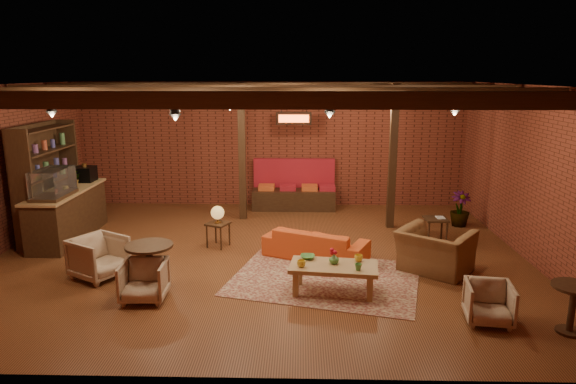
{
  "coord_description": "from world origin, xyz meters",
  "views": [
    {
      "loc": [
        0.77,
        -9.23,
        3.41
      ],
      "look_at": [
        0.53,
        0.2,
        1.22
      ],
      "focal_mm": 32.0,
      "sensor_mm": 36.0,
      "label": 1
    }
  ],
  "objects_px": {
    "armchair_a": "(99,255)",
    "plant_tall": "(463,175)",
    "armchair_right": "(435,244)",
    "side_table_lamp": "(218,216)",
    "armchair_far": "(489,301)",
    "side_table_book": "(436,220)",
    "round_table_right": "(573,301)",
    "coffee_table": "(333,268)",
    "round_table_left": "(150,260)",
    "armchair_b": "(144,279)",
    "sofa": "(316,243)"
  },
  "relations": [
    {
      "from": "side_table_book",
      "to": "plant_tall",
      "type": "xyz_separation_m",
      "value": [
        0.84,
        1.16,
        0.72
      ]
    },
    {
      "from": "round_table_right",
      "to": "plant_tall",
      "type": "xyz_separation_m",
      "value": [
        0.0,
        4.95,
        0.74
      ]
    },
    {
      "from": "armchair_b",
      "to": "armchair_far",
      "type": "bearing_deg",
      "value": -9.45
    },
    {
      "from": "round_table_right",
      "to": "coffee_table",
      "type": "bearing_deg",
      "value": 158.69
    },
    {
      "from": "round_table_right",
      "to": "armchair_right",
      "type": "bearing_deg",
      "value": 120.51
    },
    {
      "from": "coffee_table",
      "to": "side_table_lamp",
      "type": "distance_m",
      "value": 3.07
    },
    {
      "from": "armchair_right",
      "to": "round_table_left",
      "type": "bearing_deg",
      "value": 48.73
    },
    {
      "from": "armchair_right",
      "to": "armchair_far",
      "type": "relative_size",
      "value": 1.84
    },
    {
      "from": "armchair_far",
      "to": "round_table_left",
      "type": "bearing_deg",
      "value": 177.98
    },
    {
      "from": "armchair_b",
      "to": "round_table_right",
      "type": "height_order",
      "value": "armchair_b"
    },
    {
      "from": "armchair_right",
      "to": "side_table_lamp",
      "type": "bearing_deg",
      "value": 20.22
    },
    {
      "from": "sofa",
      "to": "round_table_right",
      "type": "height_order",
      "value": "round_table_right"
    },
    {
      "from": "plant_tall",
      "to": "sofa",
      "type": "bearing_deg",
      "value": -147.04
    },
    {
      "from": "armchair_a",
      "to": "armchair_far",
      "type": "relative_size",
      "value": 1.25
    },
    {
      "from": "armchair_far",
      "to": "round_table_right",
      "type": "bearing_deg",
      "value": -6.9
    },
    {
      "from": "round_table_right",
      "to": "plant_tall",
      "type": "bearing_deg",
      "value": 90.0
    },
    {
      "from": "round_table_left",
      "to": "plant_tall",
      "type": "distance_m",
      "value": 7.12
    },
    {
      "from": "sofa",
      "to": "round_table_left",
      "type": "xyz_separation_m",
      "value": [
        -2.67,
        -1.59,
        0.25
      ]
    },
    {
      "from": "coffee_table",
      "to": "armchair_b",
      "type": "distance_m",
      "value": 2.92
    },
    {
      "from": "armchair_right",
      "to": "plant_tall",
      "type": "distance_m",
      "value": 3.15
    },
    {
      "from": "armchair_right",
      "to": "round_table_right",
      "type": "xyz_separation_m",
      "value": [
        1.27,
        -2.16,
        -0.05
      ]
    },
    {
      "from": "armchair_a",
      "to": "armchair_b",
      "type": "xyz_separation_m",
      "value": [
        1.03,
        -0.86,
        -0.05
      ]
    },
    {
      "from": "sofa",
      "to": "side_table_lamp",
      "type": "relative_size",
      "value": 2.29
    },
    {
      "from": "armchair_b",
      "to": "armchair_far",
      "type": "xyz_separation_m",
      "value": [
        5.02,
        -0.61,
        -0.02
      ]
    },
    {
      "from": "armchair_far",
      "to": "plant_tall",
      "type": "bearing_deg",
      "value": 86.42
    },
    {
      "from": "sofa",
      "to": "side_table_lamp",
      "type": "distance_m",
      "value": 2.06
    },
    {
      "from": "side_table_lamp",
      "to": "round_table_right",
      "type": "bearing_deg",
      "value": -32.68
    },
    {
      "from": "armchair_far",
      "to": "plant_tall",
      "type": "height_order",
      "value": "plant_tall"
    },
    {
      "from": "side_table_book",
      "to": "round_table_right",
      "type": "distance_m",
      "value": 3.89
    },
    {
      "from": "round_table_left",
      "to": "armchair_far",
      "type": "xyz_separation_m",
      "value": [
        5.01,
        -0.92,
        -0.21
      ]
    },
    {
      "from": "round_table_right",
      "to": "armchair_far",
      "type": "relative_size",
      "value": 1.07
    },
    {
      "from": "plant_tall",
      "to": "side_table_book",
      "type": "bearing_deg",
      "value": -126.05
    },
    {
      "from": "sofa",
      "to": "armchair_right",
      "type": "distance_m",
      "value": 2.17
    },
    {
      "from": "side_table_lamp",
      "to": "armchair_far",
      "type": "distance_m",
      "value": 5.3
    },
    {
      "from": "side_table_book",
      "to": "armchair_far",
      "type": "xyz_separation_m",
      "value": [
        -0.15,
        -3.52,
        -0.15
      ]
    },
    {
      "from": "side_table_lamp",
      "to": "side_table_book",
      "type": "bearing_deg",
      "value": 5.28
    },
    {
      "from": "side_table_lamp",
      "to": "armchair_b",
      "type": "relative_size",
      "value": 1.23
    },
    {
      "from": "armchair_a",
      "to": "plant_tall",
      "type": "relative_size",
      "value": 0.33
    },
    {
      "from": "round_table_right",
      "to": "armchair_far",
      "type": "distance_m",
      "value": 1.04
    },
    {
      "from": "round_table_right",
      "to": "armchair_far",
      "type": "xyz_separation_m",
      "value": [
        -1.0,
        0.27,
        -0.14
      ]
    },
    {
      "from": "round_table_left",
      "to": "armchair_right",
      "type": "height_order",
      "value": "armchair_right"
    },
    {
      "from": "coffee_table",
      "to": "round_table_right",
      "type": "height_order",
      "value": "coffee_table"
    },
    {
      "from": "side_table_lamp",
      "to": "round_table_left",
      "type": "relative_size",
      "value": 1.08
    },
    {
      "from": "side_table_book",
      "to": "plant_tall",
      "type": "bearing_deg",
      "value": 53.95
    },
    {
      "from": "armchair_b",
      "to": "round_table_right",
      "type": "xyz_separation_m",
      "value": [
        6.02,
        -0.88,
        0.11
      ]
    },
    {
      "from": "plant_tall",
      "to": "armchair_a",
      "type": "bearing_deg",
      "value": -155.53
    },
    {
      "from": "side_table_lamp",
      "to": "round_table_left",
      "type": "height_order",
      "value": "side_table_lamp"
    },
    {
      "from": "armchair_right",
      "to": "round_table_right",
      "type": "height_order",
      "value": "armchair_right"
    },
    {
      "from": "armchair_far",
      "to": "plant_tall",
      "type": "distance_m",
      "value": 4.87
    },
    {
      "from": "side_table_book",
      "to": "sofa",
      "type": "bearing_deg",
      "value": -158.07
    }
  ]
}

